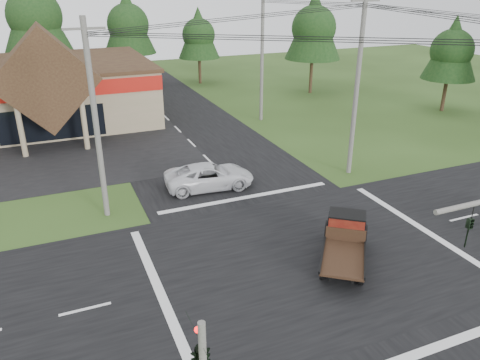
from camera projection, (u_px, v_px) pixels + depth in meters
ground at (305, 256)px, 22.09m from camera, size 120.00×120.00×0.00m
road_ns at (305, 256)px, 22.08m from camera, size 12.00×120.00×0.02m
road_ew at (305, 256)px, 22.08m from camera, size 120.00×12.00×0.02m
traffic_signal_corner at (200, 346)px, 11.83m from camera, size 0.53×2.48×4.40m
utility_pole_nw at (96, 121)px, 23.89m from camera, size 2.00×0.30×10.50m
utility_pole_ne at (357, 86)px, 29.37m from camera, size 2.00×0.30×11.50m
utility_pole_n at (262, 57)px, 41.29m from camera, size 2.00×0.30×11.20m
tree_row_c at (34, 13)px, 49.81m from camera, size 7.28×7.28×13.13m
tree_row_d at (128, 22)px, 54.74m from camera, size 6.16×6.16×11.11m
tree_row_e at (199, 33)px, 56.42m from camera, size 5.04×5.04×9.09m
tree_side_ne at (314, 26)px, 50.97m from camera, size 6.16×6.16×11.11m
tree_side_e_near at (452, 48)px, 44.18m from camera, size 5.04×5.04×9.09m
antique_flatbed_truck at (345, 243)px, 21.20m from camera, size 4.52×5.13×2.09m
white_pickup at (209, 176)px, 29.11m from camera, size 5.75×3.07×1.54m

